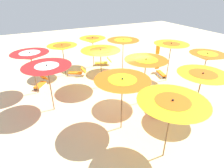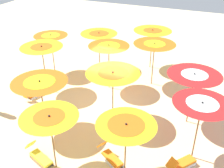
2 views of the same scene
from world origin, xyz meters
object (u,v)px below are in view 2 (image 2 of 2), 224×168
beach_umbrella_8 (40,85)px  beach_umbrella_9 (201,108)px  beach_umbrella_2 (51,38)px  lounger_0 (182,163)px  beach_umbrella_7 (113,76)px  lounger_2 (117,77)px  beach_umbrella_10 (126,129)px  beach_umbrella_11 (50,121)px  beach_umbrella_5 (42,50)px  beach_umbrella_0 (152,33)px  beach_umbrella_4 (109,49)px  lounger_3 (111,157)px  beach_ball (104,121)px  lounger_1 (35,93)px  lounger_4 (39,156)px  beach_umbrella_3 (154,47)px  beach_umbrella_6 (194,79)px  beach_umbrella_1 (99,36)px

beach_umbrella_8 → beach_umbrella_9: size_ratio=0.94×
beach_umbrella_2 → lounger_0: (-4.63, -8.32, -1.90)m
beach_umbrella_7 → lounger_2: bearing=19.0°
beach_umbrella_10 → beach_umbrella_11: bearing=105.5°
beach_umbrella_5 → beach_umbrella_10: beach_umbrella_5 is taller
beach_umbrella_10 → beach_umbrella_8: bearing=75.3°
beach_umbrella_0 → beach_umbrella_4: size_ratio=0.98×
lounger_3 → beach_ball: (1.89, 1.11, -0.04)m
lounger_1 → lounger_0: bearing=-90.7°
beach_umbrella_9 → lounger_4: beach_umbrella_9 is taller
beach_umbrella_0 → beach_umbrella_7: bearing=179.1°
beach_umbrella_0 → lounger_0: bearing=-156.5°
beach_umbrella_3 → beach_umbrella_10: bearing=-172.8°
lounger_3 → beach_umbrella_10: bearing=4.0°
beach_umbrella_2 → beach_umbrella_4: size_ratio=0.95×
beach_umbrella_7 → lounger_1: bearing=86.7°
beach_umbrella_8 → lounger_2: size_ratio=1.67×
beach_umbrella_0 → beach_umbrella_6: bearing=-147.6°
beach_umbrella_8 → beach_umbrella_10: size_ratio=1.06×
beach_umbrella_0 → beach_umbrella_6: beach_umbrella_0 is taller
lounger_0 → beach_umbrella_4: bearing=85.6°
beach_umbrella_10 → lounger_1: (2.94, 5.91, -1.78)m
lounger_0 → beach_umbrella_3: bearing=63.4°
beach_umbrella_1 → beach_ball: (-5.02, -2.53, -1.88)m
beach_umbrella_6 → lounger_2: beach_umbrella_6 is taller
beach_umbrella_9 → lounger_3: size_ratio=2.00×
beach_umbrella_8 → beach_umbrella_10: 4.08m
beach_umbrella_4 → lounger_2: bearing=-6.7°
beach_umbrella_11 → lounger_0: (1.69, -4.14, -1.83)m
beach_umbrella_2 → beach_umbrella_3: 5.79m
beach_umbrella_5 → lounger_4: 5.51m
beach_umbrella_1 → beach_umbrella_7: bearing=-148.8°
beach_umbrella_1 → beach_ball: 5.93m
beach_umbrella_9 → beach_umbrella_4: bearing=54.0°
beach_umbrella_4 → beach_umbrella_10: bearing=-151.6°
beach_umbrella_8 → beach_umbrella_11: beach_umbrella_8 is taller
beach_umbrella_5 → lounger_1: size_ratio=1.99×
beach_umbrella_8 → lounger_3: beach_umbrella_8 is taller
beach_umbrella_5 → lounger_0: size_ratio=2.20×
lounger_2 → beach_umbrella_8: bearing=-1.0°
beach_umbrella_1 → beach_umbrella_4: 2.53m
beach_umbrella_6 → lounger_4: beach_umbrella_6 is taller
beach_umbrella_11 → lounger_4: beach_umbrella_11 is taller
beach_umbrella_11 → lounger_2: (6.73, 0.36, -1.82)m
beach_umbrella_0 → lounger_1: (-5.57, 4.45, -1.97)m
beach_umbrella_11 → lounger_0: bearing=-67.8°
beach_umbrella_2 → lounger_0: bearing=-119.1°
beach_umbrella_8 → lounger_3: 3.84m
beach_umbrella_8 → beach_umbrella_11: bearing=-136.8°
lounger_3 → beach_umbrella_0: bearing=126.9°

